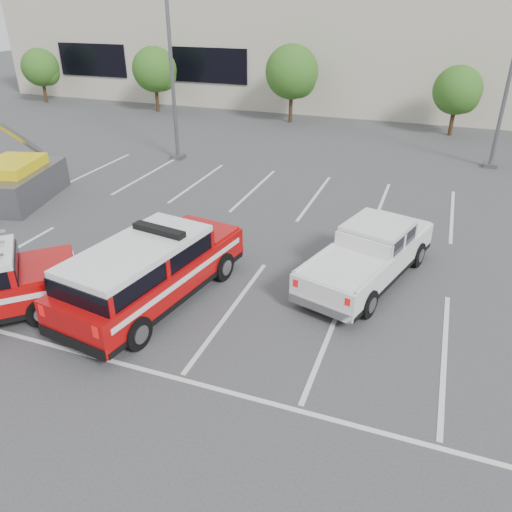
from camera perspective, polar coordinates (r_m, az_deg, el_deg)
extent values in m
plane|color=#3B3B3D|center=(13.35, -2.94, -6.27)|extent=(120.00, 120.00, 0.00)
cube|color=silver|center=(17.02, 2.97, 1.68)|extent=(23.00, 15.00, 0.01)
cube|color=#BBB29E|center=(42.52, 15.36, 22.06)|extent=(60.00, 15.00, 8.00)
cylinder|color=#3F2B19|center=(44.13, -22.97, 16.83)|extent=(0.24, 0.24, 1.51)
sphere|color=#204F15|center=(43.89, -23.43, 19.18)|extent=(2.77, 2.77, 2.77)
sphere|color=#204F15|center=(43.81, -22.74, 18.73)|extent=(1.85, 1.85, 1.85)
cylinder|color=#3F2B19|center=(38.16, -11.23, 17.13)|extent=(0.24, 0.24, 1.67)
sphere|color=#204F15|center=(37.86, -11.53, 20.17)|extent=(3.07, 3.07, 3.07)
sphere|color=#204F15|center=(37.89, -10.75, 19.53)|extent=(2.05, 2.05, 2.05)
cylinder|color=#3F2B19|center=(34.14, 3.98, 16.52)|extent=(0.24, 0.24, 1.84)
sphere|color=#204F15|center=(33.79, 4.11, 20.25)|extent=(3.37, 3.37, 3.37)
sphere|color=#204F15|center=(33.94, 4.87, 19.39)|extent=(2.24, 2.24, 2.24)
cylinder|color=#3F2B19|center=(32.84, 21.45, 14.02)|extent=(0.24, 0.24, 1.51)
sphere|color=#204F15|center=(32.51, 22.03, 17.16)|extent=(2.77, 2.77, 2.77)
sphere|color=#204F15|center=(32.78, 22.62, 16.38)|extent=(1.85, 1.85, 1.85)
cube|color=#59595E|center=(26.46, -8.90, 11.17)|extent=(0.60, 0.60, 0.20)
cylinder|color=#59595E|center=(25.54, -9.74, 21.76)|extent=(0.18, 0.18, 10.00)
cube|color=#59595E|center=(27.27, 25.17, 9.39)|extent=(0.60, 0.60, 0.20)
cube|color=#A10708|center=(13.65, -11.61, -2.08)|extent=(3.00, 6.06, 0.89)
cube|color=black|center=(13.00, -13.37, -0.49)|extent=(2.56, 4.36, 0.46)
cube|color=silver|center=(12.86, -13.52, 0.76)|extent=(2.51, 4.28, 0.17)
cube|color=black|center=(13.38, -11.04, 2.93)|extent=(1.59, 0.54, 0.16)
cube|color=silver|center=(14.74, 12.64, -0.29)|extent=(3.31, 5.68, 0.78)
cube|color=black|center=(14.89, 13.67, 2.44)|extent=(2.18, 2.31, 0.41)
cube|color=silver|center=(14.77, 13.79, 3.41)|extent=(2.13, 2.26, 0.15)
cube|color=#59595E|center=(22.57, -25.72, 7.28)|extent=(3.43, 4.59, 1.26)
cube|color=#DDC10D|center=(22.34, -26.14, 9.19)|extent=(2.38, 2.88, 0.46)
cylinder|color=#A5A5A8|center=(22.64, -25.84, 12.36)|extent=(1.07, 3.30, 2.45)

